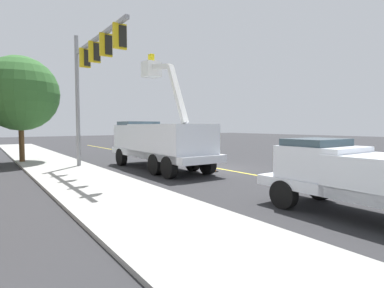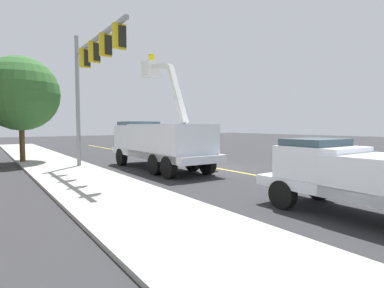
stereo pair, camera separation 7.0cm
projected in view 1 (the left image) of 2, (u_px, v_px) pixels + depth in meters
The scene contains 11 objects.
ground at pixel (217, 168), 17.56m from camera, with size 120.00×120.00×0.00m, color #2D2D30.
sidewalk_far_side at pixel (86, 181), 13.31m from camera, with size 60.00×3.60×0.12m, color #9E9E99.
lane_centre_stripe at pixel (217, 168), 17.56m from camera, with size 50.00×0.16×0.01m, color yellow.
utility_bucket_truck at pixel (159, 141), 17.11m from camera, with size 8.29×2.84×6.69m.
service_pickup_truck at pixel (367, 177), 8.01m from camera, with size 5.68×2.36×2.06m.
passing_minivan at pixel (160, 142), 27.11m from camera, with size 4.87×2.10×1.69m.
traffic_cone_mid_front at pixel (307, 180), 11.78m from camera, with size 0.40×0.40×0.74m.
traffic_cone_mid_rear at pixel (213, 164), 16.22m from camera, with size 0.40×0.40×0.86m.
traffic_cone_trailing at pixel (159, 154), 21.54m from camera, with size 0.40×0.40×0.89m.
traffic_signal_mast at pixel (91, 69), 15.46m from camera, with size 7.32×0.75×7.53m.
street_tree_right at pixel (20, 94), 19.55m from camera, with size 4.75×4.75×6.86m.
Camera 1 is at (-13.01, 11.70, 2.46)m, focal length 28.70 mm.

